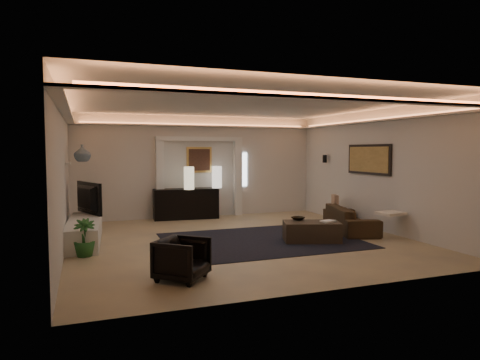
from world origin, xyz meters
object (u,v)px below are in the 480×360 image
object	(u,v)px
sofa	(350,219)
coffee_table	(312,232)
armchair	(182,259)
console	(186,204)

from	to	relation	value
sofa	coffee_table	bearing A→B (deg)	132.17
sofa	coffee_table	distance (m)	1.62
coffee_table	sofa	bearing A→B (deg)	45.01
sofa	armchair	world-z (taller)	armchair
sofa	armchair	size ratio (longest dim) A/B	2.91
sofa	coffee_table	xyz separation A→B (m)	(-1.45, -0.71, -0.09)
coffee_table	armchair	size ratio (longest dim) A/B	1.68
sofa	console	bearing A→B (deg)	61.70
console	sofa	xyz separation A→B (m)	(3.26, -3.18, -0.11)
console	armchair	xyz separation A→B (m)	(-1.33, -5.58, -0.09)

